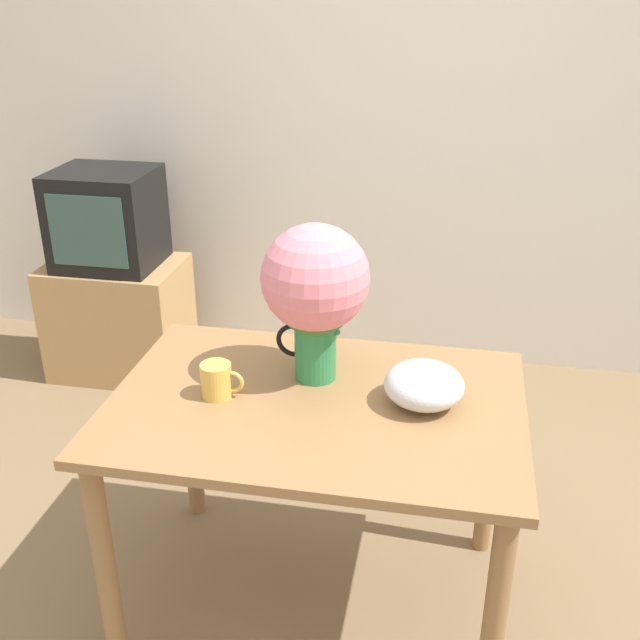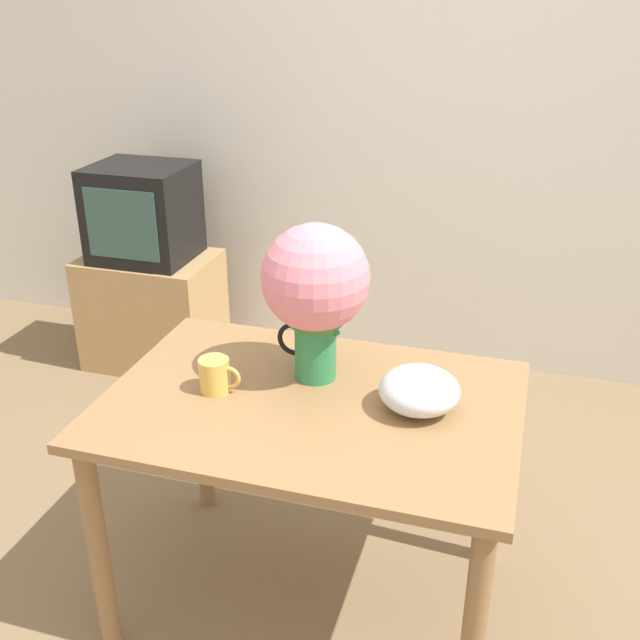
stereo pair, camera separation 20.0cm
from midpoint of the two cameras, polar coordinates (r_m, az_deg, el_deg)
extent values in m
plane|color=#7F6647|center=(2.53, -0.27, -22.35)|extent=(12.00, 12.00, 0.00)
cube|color=silver|center=(3.64, 5.71, 16.11)|extent=(8.00, 0.05, 2.60)
cube|color=olive|center=(2.15, -3.00, -6.54)|extent=(1.18, 0.82, 0.03)
cylinder|color=olive|center=(2.29, -18.60, -17.47)|extent=(0.06, 0.06, 0.72)
cylinder|color=olive|center=(2.07, 10.25, -21.89)|extent=(0.06, 0.06, 0.72)
cylinder|color=olive|center=(2.78, -11.87, -8.23)|extent=(0.06, 0.06, 0.72)
cylinder|color=olive|center=(2.60, 10.67, -10.68)|extent=(0.06, 0.06, 0.72)
cylinder|color=#2D844C|center=(2.21, -2.94, -2.01)|extent=(0.12, 0.12, 0.21)
cone|color=#2D844C|center=(2.17, -1.63, -0.39)|extent=(0.04, 0.04, 0.05)
torus|color=black|center=(2.22, -4.59, -1.62)|extent=(0.11, 0.01, 0.11)
sphere|color=#3D7033|center=(2.14, -3.04, 1.81)|extent=(0.23, 0.23, 0.23)
sphere|color=pink|center=(2.12, -3.07, 3.17)|extent=(0.31, 0.31, 0.31)
cylinder|color=gold|center=(2.17, -10.54, -4.60)|extent=(0.09, 0.09, 0.10)
torus|color=gold|center=(2.15, -9.37, -4.73)|extent=(0.07, 0.01, 0.07)
ellipsoid|color=silver|center=(2.10, 5.24, -5.01)|extent=(0.23, 0.23, 0.12)
cube|color=tan|center=(3.89, -16.47, 0.13)|extent=(0.65, 0.45, 0.58)
cube|color=black|center=(3.71, -17.44, 7.38)|extent=(0.46, 0.40, 0.46)
cube|color=#33514C|center=(3.54, -18.92, 6.35)|extent=(0.36, 0.01, 0.33)
camera|label=1|loc=(0.10, -92.64, -1.23)|focal=42.00mm
camera|label=2|loc=(0.10, 87.36, 1.23)|focal=42.00mm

